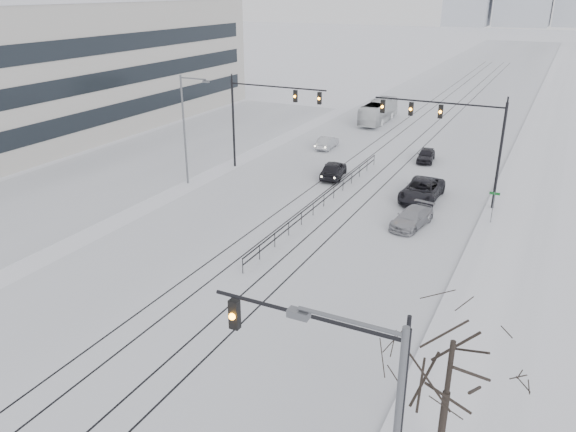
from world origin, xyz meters
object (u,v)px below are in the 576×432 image
object	(u,v)px
sedan_nb_far	(426,155)
sedan_nb_right	(412,218)
bare_tree	(452,355)
sedan_nb_front	(422,190)
sedan_sb_outer	(327,143)
traffic_mast_near	(347,386)
box_truck	(378,112)
sedan_sb_inner	(333,169)

from	to	relation	value
sedan_nb_far	sedan_nb_right	bearing A→B (deg)	-86.43
bare_tree	sedan_nb_front	world-z (taller)	bare_tree
sedan_nb_far	sedan_sb_outer	bearing A→B (deg)	172.10
traffic_mast_near	bare_tree	size ratio (longest dim) A/B	1.15
sedan_sb_outer	sedan_nb_right	bearing A→B (deg)	126.29
traffic_mast_near	bare_tree	distance (m)	3.85
bare_tree	sedan_nb_front	bearing A→B (deg)	105.17
bare_tree	box_truck	xyz separation A→B (m)	(-18.48, 50.54, -3.17)
bare_tree	traffic_mast_near	bearing A→B (deg)	-128.76
bare_tree	sedan_nb_right	size ratio (longest dim) A/B	1.39
sedan_sb_inner	sedan_sb_outer	xyz separation A→B (m)	(-4.20, 8.70, -0.13)
traffic_mast_near	sedan_nb_far	distance (m)	40.07
sedan_nb_far	box_truck	distance (m)	17.04
bare_tree	sedan_sb_inner	bearing A→B (deg)	118.64
bare_tree	sedan_sb_inner	xyz separation A→B (m)	(-15.20, 27.84, -3.74)
sedan_nb_front	sedan_sb_inner	bearing A→B (deg)	166.69
sedan_nb_front	sedan_nb_far	size ratio (longest dim) A/B	1.54
sedan_sb_inner	sedan_nb_front	xyz separation A→B (m)	(8.22, -2.10, 0.04)
traffic_mast_near	sedan_nb_front	world-z (taller)	traffic_mast_near
sedan_sb_inner	sedan_nb_front	bearing A→B (deg)	156.22
sedan_nb_far	traffic_mast_near	bearing A→B (deg)	-86.84
traffic_mast_near	sedan_nb_far	xyz separation A→B (m)	(-6.74, 39.30, -3.94)
sedan_sb_outer	traffic_mast_near	bearing A→B (deg)	110.71
sedan_nb_front	sedan_nb_far	bearing A→B (deg)	102.62
sedan_nb_right	sedan_sb_inner	bearing A→B (deg)	149.74
sedan_nb_front	sedan_nb_far	world-z (taller)	sedan_nb_front
sedan_sb_outer	box_truck	bearing A→B (deg)	-96.31
sedan_sb_inner	sedan_sb_outer	world-z (taller)	sedan_sb_inner
sedan_sb_outer	sedan_nb_far	distance (m)	10.25
sedan_sb_outer	sedan_nb_front	bearing A→B (deg)	136.47
box_truck	sedan_sb_outer	bearing A→B (deg)	85.41
sedan_nb_right	sedan_nb_far	xyz separation A→B (m)	(-2.87, 16.07, -0.01)
sedan_sb_inner	sedan_nb_front	world-z (taller)	sedan_nb_front
sedan_sb_outer	box_truck	distance (m)	14.06
sedan_nb_front	box_truck	bearing A→B (deg)	115.86
sedan_sb_inner	sedan_nb_right	size ratio (longest dim) A/B	1.00
sedan_sb_inner	sedan_sb_outer	bearing A→B (deg)	-73.70
bare_tree	sedan_nb_front	distance (m)	26.92
traffic_mast_near	box_truck	distance (m)	56.00
sedan_sb_outer	sedan_nb_front	distance (m)	16.46
sedan_sb_inner	box_truck	bearing A→B (deg)	-91.27
sedan_sb_inner	box_truck	distance (m)	22.95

